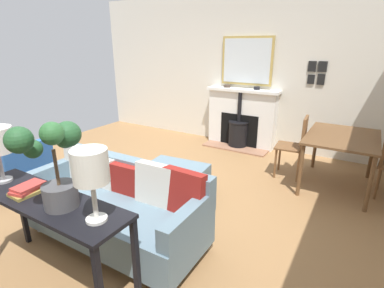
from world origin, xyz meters
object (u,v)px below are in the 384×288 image
(potted_plant, at_px, (53,158))
(mantel_bowl_near, at_px, (227,86))
(fireplace, at_px, (241,121))
(sofa, at_px, (117,206))
(book_stack, at_px, (29,189))
(armchair_accent, at_px, (24,165))
(mantel_bowl_far, at_px, (257,88))
(console_table, at_px, (47,210))
(dining_table, at_px, (342,142))
(dining_chair_near_fireplace, at_px, (297,142))
(ottoman, at_px, (174,179))
(table_lamp_far_end, at_px, (91,169))

(potted_plant, bearing_deg, mantel_bowl_near, -171.78)
(fireplace, xyz_separation_m, sofa, (3.34, 0.05, -0.13))
(sofa, height_order, book_stack, book_stack)
(armchair_accent, relative_size, potted_plant, 1.17)
(mantel_bowl_near, xyz_separation_m, book_stack, (4.09, 0.20, -0.31))
(mantel_bowl_far, xyz_separation_m, console_table, (4.09, -0.21, -0.44))
(potted_plant, bearing_deg, fireplace, -176.35)
(mantel_bowl_far, distance_m, dining_table, 1.90)
(console_table, bearing_deg, potted_plant, 86.59)
(potted_plant, bearing_deg, book_stack, -91.26)
(fireplace, height_order, armchair_accent, fireplace)
(dining_chair_near_fireplace, bearing_deg, mantel_bowl_near, -121.95)
(dining_table, bearing_deg, mantel_bowl_near, -114.74)
(fireplace, distance_m, mantel_bowl_far, 0.69)
(ottoman, xyz_separation_m, dining_table, (-1.39, 1.76, 0.41))
(mantel_bowl_near, relative_size, dining_table, 0.11)
(ottoman, height_order, armchair_accent, armchair_accent)
(sofa, distance_m, ottoman, 1.01)
(sofa, relative_size, dining_chair_near_fireplace, 2.03)
(potted_plant, xyz_separation_m, dining_table, (-3.11, 1.55, -0.50))
(sofa, bearing_deg, mantel_bowl_near, -173.49)
(armchair_accent, height_order, book_stack, book_stack)
(table_lamp_far_end, bearing_deg, console_table, -90.00)
(ottoman, distance_m, dining_table, 2.28)
(fireplace, xyz_separation_m, potted_plant, (4.06, 0.26, 0.67))
(mantel_bowl_far, bearing_deg, mantel_bowl_near, -90.00)
(dining_table, bearing_deg, potted_plant, -26.51)
(fireplace, height_order, mantel_bowl_near, mantel_bowl_near)
(table_lamp_far_end, bearing_deg, sofa, -141.59)
(table_lamp_far_end, bearing_deg, book_stack, -89.70)
(fireplace, xyz_separation_m, table_lamp_far_end, (4.05, 0.61, 0.67))
(sofa, bearing_deg, table_lamp_far_end, 38.41)
(mantel_bowl_near, xyz_separation_m, armchair_accent, (3.36, -1.25, -0.69))
(ottoman, bearing_deg, table_lamp_far_end, 18.31)
(potted_plant, bearing_deg, table_lamp_far_end, 92.05)
(ottoman, relative_size, dining_chair_near_fireplace, 0.89)
(mantel_bowl_far, distance_m, ottoman, 2.55)
(mantel_bowl_far, bearing_deg, sofa, -3.45)
(table_lamp_far_end, bearing_deg, fireplace, -171.41)
(fireplace, height_order, sofa, fireplace)
(book_stack, bearing_deg, potted_plant, 88.74)
(ottoman, height_order, dining_table, dining_table)
(ottoman, bearing_deg, fireplace, -178.86)
(mantel_bowl_near, xyz_separation_m, dining_table, (0.99, 2.14, -0.48))
(mantel_bowl_far, relative_size, book_stack, 0.41)
(console_table, height_order, potted_plant, potted_plant)
(console_table, distance_m, table_lamp_far_end, 0.73)
(mantel_bowl_near, bearing_deg, dining_table, 65.26)
(mantel_bowl_far, xyz_separation_m, armchair_accent, (3.36, -1.84, -0.69))
(book_stack, bearing_deg, ottoman, 173.85)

